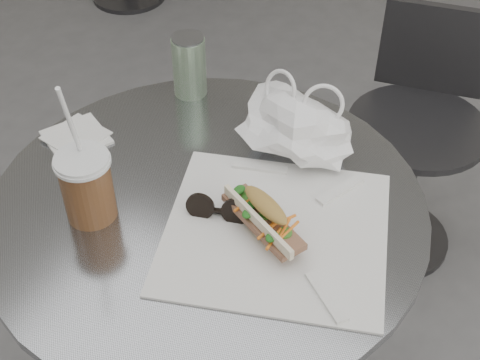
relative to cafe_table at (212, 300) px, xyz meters
The scene contains 9 objects.
cafe_table is the anchor object (origin of this frame).
chair_far 0.84m from the cafe_table, 80.27° to the left, with size 0.37×0.41×0.71m.
sandwich_paper 0.31m from the cafe_table, ahead, with size 0.36×0.34×0.00m, color white.
banh_mi 0.33m from the cafe_table, ahead, with size 0.22×0.16×0.07m.
iced_coffee 0.39m from the cafe_table, 140.83° to the right, with size 0.09×0.09×0.27m.
sunglasses 0.30m from the cafe_table, 29.50° to the right, with size 0.11×0.06×0.05m.
plastic_bag 0.39m from the cafe_table, 73.53° to the left, with size 0.21×0.16×0.11m, color white, non-canonical shape.
napkin_stack 0.42m from the cafe_table, behind, with size 0.14×0.14×0.01m.
drink_can 0.47m from the cafe_table, 129.28° to the left, with size 0.07×0.07×0.13m.
Camera 1 is at (0.48, -0.47, 1.55)m, focal length 50.00 mm.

